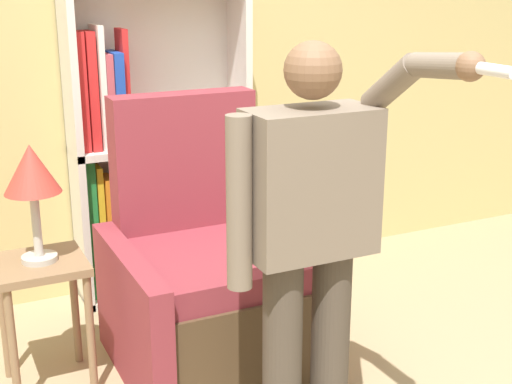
{
  "coord_description": "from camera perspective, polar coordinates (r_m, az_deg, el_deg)",
  "views": [
    {
      "loc": [
        -1.27,
        -1.94,
        1.8
      ],
      "look_at": [
        -0.08,
        0.54,
        0.96
      ],
      "focal_mm": 50.0,
      "sensor_mm": 36.0,
      "label": 1
    }
  ],
  "objects": [
    {
      "name": "table_lamp",
      "position": [
        3.13,
        -17.51,
        1.32
      ],
      "size": [
        0.24,
        0.24,
        0.52
      ],
      "color": "#B7B2A8",
      "rests_on": "side_table"
    },
    {
      "name": "bookcase",
      "position": [
        4.08,
        -9.22,
        2.91
      ],
      "size": [
        1.01,
        0.28,
        1.75
      ],
      "color": "silver",
      "rests_on": "ground_plane"
    },
    {
      "name": "armchair",
      "position": [
        3.45,
        -3.77,
        -7.32
      ],
      "size": [
        0.91,
        0.92,
        1.26
      ],
      "color": "#4C3823",
      "rests_on": "ground_plane"
    },
    {
      "name": "person_standing",
      "position": [
        2.58,
        4.38,
        -3.12
      ],
      "size": [
        0.61,
        0.78,
        1.59
      ],
      "color": "#473D33",
      "rests_on": "ground_plane"
    },
    {
      "name": "wall_back",
      "position": [
        4.19,
        -7.92,
        11.31
      ],
      "size": [
        8.0,
        0.11,
        2.8
      ],
      "color": "tan",
      "rests_on": "ground_plane"
    },
    {
      "name": "side_table",
      "position": [
        3.3,
        -16.72,
        -7.38
      ],
      "size": [
        0.38,
        0.38,
        0.61
      ],
      "color": "#846647",
      "rests_on": "ground_plane"
    }
  ]
}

